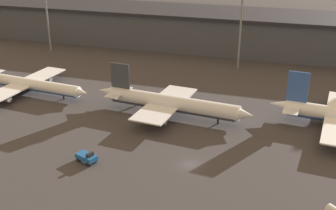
# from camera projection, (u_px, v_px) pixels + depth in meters

# --- Properties ---
(ground) EXTENTS (600.00, 600.00, 0.00)m
(ground) POSITION_uv_depth(u_px,v_px,m) (190.00, 164.00, 90.83)
(ground) COLOR #383538
(terminal_building) EXTENTS (258.97, 31.05, 15.36)m
(terminal_building) POSITION_uv_depth(u_px,v_px,m) (250.00, 32.00, 172.22)
(terminal_building) COLOR #3D424C
(terminal_building) RESTS_ON ground
(airplane_1) EXTENTS (43.51, 34.16, 10.93)m
(airplane_1) POSITION_uv_depth(u_px,v_px,m) (27.00, 84.00, 128.97)
(airplane_1) COLOR white
(airplane_1) RESTS_ON ground
(airplane_2) EXTENTS (45.18, 27.35, 12.92)m
(airplane_2) POSITION_uv_depth(u_px,v_px,m) (170.00, 103.00, 113.08)
(airplane_2) COLOR silver
(airplane_2) RESTS_ON ground
(service_vehicle_2) EXTENTS (5.34, 4.00, 2.61)m
(service_vehicle_2) POSITION_uv_depth(u_px,v_px,m) (87.00, 157.00, 91.29)
(service_vehicle_2) COLOR #195199
(service_vehicle_2) RESTS_ON ground
(lamp_post_0) EXTENTS (1.80, 1.80, 25.21)m
(lamp_post_0) POSITION_uv_depth(u_px,v_px,m) (47.00, 12.00, 167.83)
(lamp_post_0) COLOR slate
(lamp_post_0) RESTS_ON ground
(lamp_post_1) EXTENTS (1.80, 1.80, 29.41)m
(lamp_post_1) POSITION_uv_depth(u_px,v_px,m) (241.00, 18.00, 145.40)
(lamp_post_1) COLOR slate
(lamp_post_1) RESTS_ON ground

